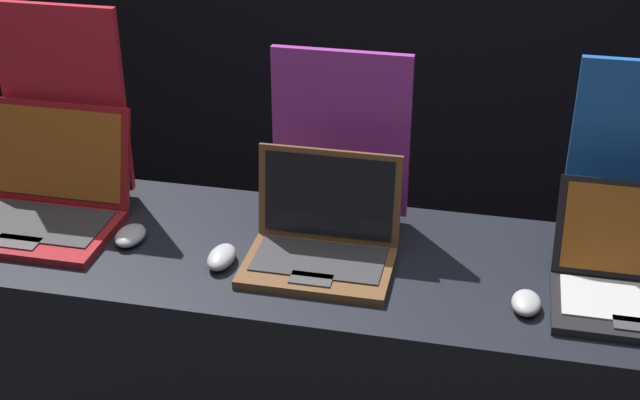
{
  "coord_description": "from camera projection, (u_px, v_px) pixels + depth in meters",
  "views": [
    {
      "loc": [
        0.39,
        -1.48,
        2.03
      ],
      "look_at": [
        0.0,
        0.28,
        1.06
      ],
      "focal_mm": 50.0,
      "sensor_mm": 36.0,
      "label": 1
    }
  ],
  "objects": [
    {
      "name": "laptop_front",
      "position": [
        43.0,
        199.0,
        2.23
      ],
      "size": [
        0.39,
        0.34,
        0.27
      ],
      "color": "maroon",
      "rests_on": "display_counter"
    },
    {
      "name": "mouse_front",
      "position": [
        130.0,
        235.0,
        2.17
      ],
      "size": [
        0.07,
        0.1,
        0.04
      ],
      "color": "#B2B2B7",
      "rests_on": "display_counter"
    },
    {
      "name": "promo_stand_front",
      "position": [
        65.0,
        106.0,
        2.29
      ],
      "size": [
        0.34,
        0.07,
        0.51
      ],
      "color": "black",
      "rests_on": "display_counter"
    },
    {
      "name": "laptop_middle",
      "position": [
        322.0,
        239.0,
        2.07
      ],
      "size": [
        0.34,
        0.26,
        0.25
      ],
      "color": "brown",
      "rests_on": "display_counter"
    },
    {
      "name": "mouse_middle",
      "position": [
        222.0,
        257.0,
        2.07
      ],
      "size": [
        0.06,
        0.11,
        0.04
      ],
      "color": "#B2B2B7",
      "rests_on": "display_counter"
    },
    {
      "name": "promo_stand_middle",
      "position": [
        341.0,
        141.0,
        2.19
      ],
      "size": [
        0.34,
        0.07,
        0.44
      ],
      "color": "black",
      "rests_on": "display_counter"
    },
    {
      "name": "laptop_back",
      "position": [
        634.0,
        279.0,
        1.93
      ],
      "size": [
        0.35,
        0.31,
        0.23
      ],
      "color": "black",
      "rests_on": "display_counter"
    },
    {
      "name": "mouse_back",
      "position": [
        526.0,
        303.0,
        1.92
      ],
      "size": [
        0.06,
        0.09,
        0.03
      ],
      "color": "#B2B2B7",
      "rests_on": "display_counter"
    },
    {
      "name": "promo_stand_back",
      "position": [
        638.0,
        164.0,
        2.04
      ],
      "size": [
        0.31,
        0.07,
        0.47
      ],
      "color": "black",
      "rests_on": "display_counter"
    }
  ]
}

